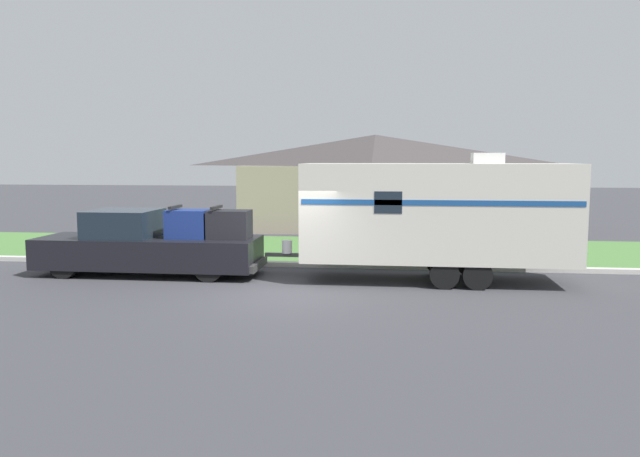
% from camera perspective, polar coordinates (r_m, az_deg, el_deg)
% --- Properties ---
extents(ground_plane, '(120.00, 120.00, 0.00)m').
position_cam_1_polar(ground_plane, '(15.63, -3.33, -5.87)').
color(ground_plane, '#38383D').
extents(curb_strip, '(80.00, 0.30, 0.14)m').
position_cam_1_polar(curb_strip, '(19.25, -1.34, -3.31)').
color(curb_strip, beige).
rests_on(curb_strip, ground_plane).
extents(lawn_strip, '(80.00, 7.00, 0.03)m').
position_cam_1_polar(lawn_strip, '(22.83, -0.03, -1.91)').
color(lawn_strip, '#477538').
rests_on(lawn_strip, ground_plane).
extents(house_across_street, '(12.98, 6.50, 4.45)m').
position_cam_1_polar(house_across_street, '(29.92, 5.04, 4.43)').
color(house_across_street, gray).
rests_on(house_across_street, ground_plane).
extents(pickup_truck, '(6.42, 2.00, 2.00)m').
position_cam_1_polar(pickup_truck, '(18.50, -15.22, -1.46)').
color(pickup_truck, black).
rests_on(pickup_truck, ground_plane).
extents(travel_trailer, '(8.31, 2.32, 3.47)m').
position_cam_1_polar(travel_trailer, '(17.06, 10.65, 1.46)').
color(travel_trailer, black).
rests_on(travel_trailer, ground_plane).
extents(mailbox, '(0.48, 0.20, 1.42)m').
position_cam_1_polar(mailbox, '(19.52, 4.20, -0.19)').
color(mailbox, brown).
rests_on(mailbox, ground_plane).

